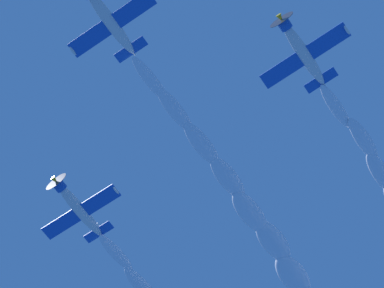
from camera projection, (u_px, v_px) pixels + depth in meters
The scene contains 4 objects.
airplane_lead at pixel (109, 19), 72.37m from camera, with size 8.44×9.37×2.59m.
airplane_left_wingman at pixel (302, 51), 74.23m from camera, with size 8.43×9.37×2.66m.
airplane_right_wingman at pixel (78, 208), 80.58m from camera, with size 8.44×9.38×2.58m.
smoke_trail_lead at pixel (248, 210), 79.51m from camera, with size 30.72×12.13×3.99m.
Camera 1 is at (3.62, 24.49, 1.61)m, focal length 72.79 mm.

